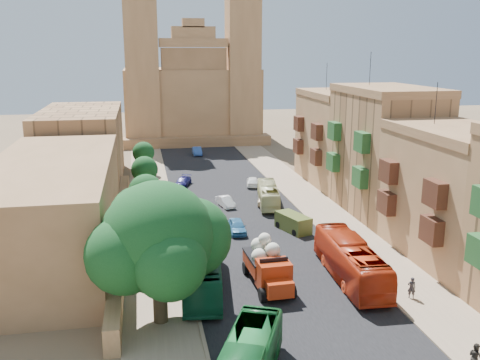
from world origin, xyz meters
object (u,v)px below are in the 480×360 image
object	(u,v)px
car_blue_b	(197,151)
pedestrian_b	(475,357)
street_tree_b	(146,192)
bus_green_north	(203,268)
pedestrian_c	(363,256)
olive_pickup	(293,223)
pedestrian_a	(412,288)
car_white_a	(226,202)
car_blue_a	(237,226)
car_white_b	(253,181)
church	(191,92)
red_truck	(268,265)
street_tree_a	(149,236)
bus_cream_east	(268,195)
street_tree_c	(145,170)
bus_red_east	(351,261)
ficus_tree	(159,241)
car_cream	(267,199)
street_tree_d	(143,153)
car_dkblue	(183,181)

from	to	relation	value
car_blue_b	pedestrian_b	distance (m)	66.95
street_tree_b	car_blue_b	world-z (taller)	street_tree_b
bus_green_north	pedestrian_c	distance (m)	13.76
street_tree_b	bus_green_north	distance (m)	16.00
olive_pickup	car_blue_b	distance (m)	41.72
car_blue_b	pedestrian_a	size ratio (longest dim) A/B	2.56
pedestrian_b	car_white_a	bearing A→B (deg)	3.94
car_blue_a	olive_pickup	bearing A→B (deg)	-1.56
street_tree_b	car_white_b	world-z (taller)	street_tree_b
church	red_truck	xyz separation A→B (m)	(-1.20, -70.53, -7.80)
car_blue_a	pedestrian_a	world-z (taller)	pedestrian_a
red_truck	pedestrian_b	world-z (taller)	red_truck
street_tree_b	pedestrian_a	world-z (taller)	street_tree_b
street_tree_a	pedestrian_b	xyz separation A→B (m)	(17.61, -16.93, -2.37)
church	bus_cream_east	size ratio (longest dim) A/B	4.12
street_tree_c	bus_red_east	size ratio (longest dim) A/B	0.44
pedestrian_c	bus_red_east	bearing A→B (deg)	-36.21
pedestrian_b	street_tree_c	bearing A→B (deg)	13.28
street_tree_c	bus_cream_east	bearing A→B (deg)	-24.93
bus_green_north	pedestrian_b	bearing A→B (deg)	-37.71
ficus_tree	pedestrian_c	bearing A→B (deg)	20.45
pedestrian_b	car_cream	bearing A→B (deg)	-4.10
street_tree_a	car_white_a	size ratio (longest dim) A/B	1.35
ficus_tree	pedestrian_b	bearing A→B (deg)	-27.70
church	car_white_a	world-z (taller)	church
street_tree_b	bus_green_north	bearing A→B (deg)	-75.91
street_tree_d	car_blue_a	distance (m)	28.96
bus_red_east	street_tree_d	bearing A→B (deg)	-66.35
church	car_dkblue	distance (m)	39.50
car_blue_a	car_white_a	world-z (taller)	car_blue_a
car_white_a	car_cream	bearing A→B (deg)	-9.98
street_tree_b	pedestrian_b	world-z (taller)	street_tree_b
street_tree_d	bus_cream_east	world-z (taller)	street_tree_d
red_truck	pedestrian_c	world-z (taller)	red_truck
car_blue_a	car_dkblue	bearing A→B (deg)	102.96
car_blue_b	pedestrian_a	distance (m)	58.16
car_white_b	pedestrian_b	distance (m)	43.56
pedestrian_b	car_dkblue	bearing A→B (deg)	5.52
olive_pickup	pedestrian_b	bearing A→B (deg)	-82.42
car_dkblue	pedestrian_c	distance (m)	32.64
red_truck	pedestrian_a	world-z (taller)	red_truck
ficus_tree	olive_pickup	distance (m)	21.67
bus_green_north	car_cream	xyz separation A→B (m)	(10.14, 21.32, -0.96)
bus_cream_east	car_white_a	distance (m)	5.04
car_white_b	car_blue_b	bearing A→B (deg)	-66.79
red_truck	bus_green_north	world-z (taller)	red_truck
bus_red_east	car_dkblue	distance (m)	34.19
street_tree_a	street_tree_d	world-z (taller)	street_tree_d
car_white_a	bus_green_north	bearing A→B (deg)	-116.24
ficus_tree	car_blue_b	world-z (taller)	ficus_tree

